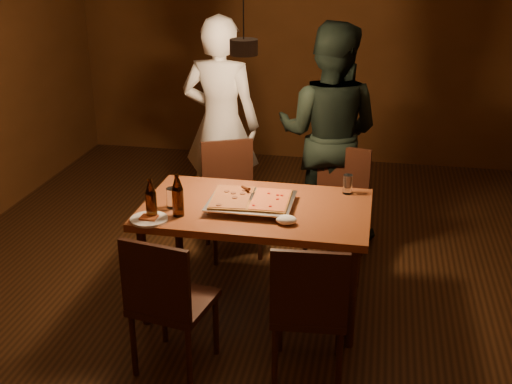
% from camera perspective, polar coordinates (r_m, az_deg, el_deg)
% --- Properties ---
extents(room_shell, '(6.00, 6.00, 6.00)m').
position_cam_1_polar(room_shell, '(4.26, -1.07, 8.10)').
color(room_shell, '#3A200F').
rests_on(room_shell, ground).
extents(dining_table, '(1.50, 0.90, 0.75)m').
position_cam_1_polar(dining_table, '(4.27, -0.00, -2.16)').
color(dining_table, '#9B4E27').
rests_on(dining_table, floor).
extents(chair_far_left, '(0.56, 0.56, 0.49)m').
position_cam_1_polar(chair_far_left, '(5.13, -2.30, 0.45)').
color(chair_far_left, '#38190F').
rests_on(chair_far_left, floor).
extents(chair_far_right, '(0.50, 0.50, 0.49)m').
position_cam_1_polar(chair_far_right, '(5.02, 7.40, -0.24)').
color(chair_far_right, '#38190F').
rests_on(chair_far_right, floor).
extents(chair_near_left, '(0.49, 0.49, 0.49)m').
position_cam_1_polar(chair_near_left, '(3.70, -8.02, -8.93)').
color(chair_near_left, '#38190F').
rests_on(chair_near_left, floor).
extents(chair_near_right, '(0.45, 0.45, 0.49)m').
position_cam_1_polar(chair_near_right, '(3.61, 4.76, -9.60)').
color(chair_near_right, '#38190F').
rests_on(chair_near_right, floor).
extents(pizza_tray, '(0.56, 0.46, 0.05)m').
position_cam_1_polar(pizza_tray, '(4.22, -0.42, -1.02)').
color(pizza_tray, silver).
rests_on(pizza_tray, dining_table).
extents(pizza_meat, '(0.28, 0.42, 0.02)m').
position_cam_1_polar(pizza_meat, '(4.23, -2.18, -0.48)').
color(pizza_meat, maroon).
rests_on(pizza_meat, pizza_tray).
extents(pizza_cheese, '(0.26, 0.40, 0.02)m').
position_cam_1_polar(pizza_cheese, '(4.19, 1.28, -0.71)').
color(pizza_cheese, gold).
rests_on(pizza_cheese, pizza_tray).
extents(spatula, '(0.21, 0.25, 0.04)m').
position_cam_1_polar(spatula, '(4.23, -0.27, -0.39)').
color(spatula, silver).
rests_on(spatula, pizza_tray).
extents(beer_bottle_a, '(0.07, 0.07, 0.27)m').
position_cam_1_polar(beer_bottle_a, '(4.06, -9.32, -0.62)').
color(beer_bottle_a, black).
rests_on(beer_bottle_a, dining_table).
extents(beer_bottle_b, '(0.07, 0.07, 0.28)m').
position_cam_1_polar(beer_bottle_b, '(4.07, -6.98, -0.29)').
color(beer_bottle_b, black).
rests_on(beer_bottle_b, dining_table).
extents(water_glass_left, '(0.08, 0.08, 0.13)m').
position_cam_1_polar(water_glass_left, '(4.23, -7.40, -0.52)').
color(water_glass_left, silver).
rests_on(water_glass_left, dining_table).
extents(water_glass_right, '(0.07, 0.07, 0.14)m').
position_cam_1_polar(water_glass_right, '(4.46, 8.15, 0.68)').
color(water_glass_right, silver).
rests_on(water_glass_right, dining_table).
extents(plate_slice, '(0.24, 0.24, 0.03)m').
position_cam_1_polar(plate_slice, '(4.08, -9.49, -2.39)').
color(plate_slice, white).
rests_on(plate_slice, dining_table).
extents(napkin, '(0.13, 0.10, 0.06)m').
position_cam_1_polar(napkin, '(3.98, 2.71, -2.48)').
color(napkin, white).
rests_on(napkin, dining_table).
extents(diner_white, '(0.70, 0.48, 1.83)m').
position_cam_1_polar(diner_white, '(5.47, -3.14, 6.00)').
color(diner_white, white).
rests_on(diner_white, floor).
extents(diner_dark, '(0.98, 0.82, 1.81)m').
position_cam_1_polar(diner_dark, '(5.27, 6.46, 5.14)').
color(diner_dark, black).
rests_on(diner_dark, floor).
extents(pendant_lamp, '(0.18, 0.18, 1.10)m').
position_cam_1_polar(pendant_lamp, '(4.18, -1.10, 12.89)').
color(pendant_lamp, black).
rests_on(pendant_lamp, ceiling).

